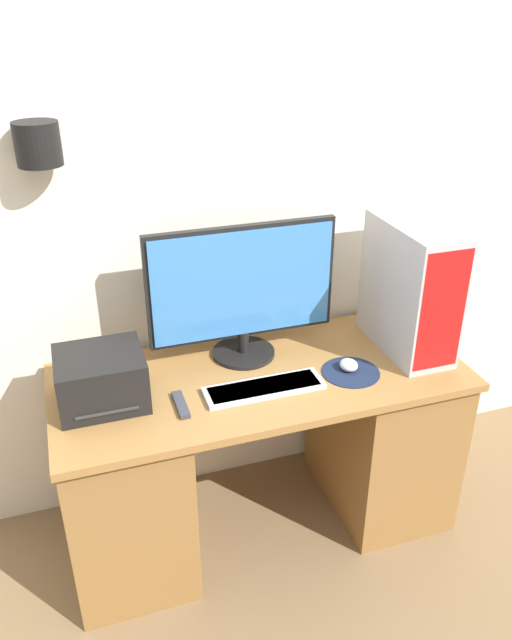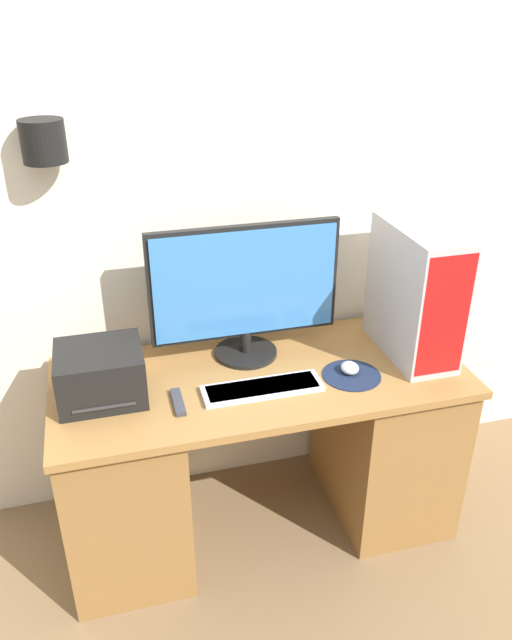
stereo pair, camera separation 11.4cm
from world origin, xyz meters
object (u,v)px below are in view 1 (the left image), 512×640
monitor (243,289)px  keyboard (264,388)px  printer (101,379)px  mouse (349,365)px  remote_control (181,405)px  computer_tower (411,288)px

monitor → keyboard: monitor is taller
keyboard → printer: (-0.55, 0.11, 0.08)m
keyboard → mouse: size_ratio=5.62×
mouse → remote_control: bearing=-177.4°
keyboard → computer_tower: 0.69m
mouse → computer_tower: computer_tower is taller
keyboard → printer: 0.56m
keyboard → remote_control: size_ratio=2.81×
monitor → mouse: (0.34, -0.24, -0.26)m
monitor → printer: (-0.55, -0.15, -0.19)m
computer_tower → printer: (-1.18, -0.01, -0.16)m
monitor → printer: bearing=-164.6°
printer → mouse: bearing=-5.6°
keyboard → printer: printer is taller
monitor → computer_tower: bearing=-12.8°
printer → remote_control: printer is taller
keyboard → computer_tower: (0.63, 0.12, 0.24)m
mouse → remote_control: (-0.64, -0.03, -0.02)m
monitor → keyboard: bearing=-91.1°
computer_tower → monitor: bearing=167.2°
keyboard → printer: size_ratio=1.47×
mouse → computer_tower: size_ratio=0.15×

